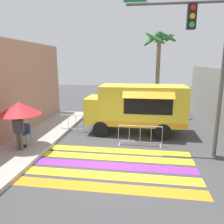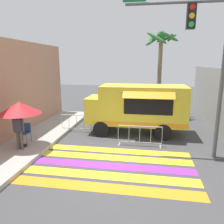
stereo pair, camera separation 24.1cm
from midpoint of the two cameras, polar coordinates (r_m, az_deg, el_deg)
The scene contains 10 objects.
ground_plane at distance 8.96m, azimuth -0.39°, elevation -13.03°, with size 60.00×60.00×0.00m, color #424244.
crosswalk_painted at distance 8.68m, azimuth -0.70°, elevation -13.89°, with size 6.40×3.60×0.01m.
food_truck at distance 12.17m, azimuth 5.44°, elevation 1.62°, with size 5.41×2.58×2.69m.
traffic_signal_pole at distance 9.46m, azimuth 22.49°, elevation 14.76°, with size 4.02×0.29×6.47m.
patio_umbrella at distance 10.33m, azimuth -23.70°, elevation 0.87°, with size 1.85×1.85×2.06m.
folding_chair at distance 11.18m, azimuth -22.44°, elevation -4.71°, with size 0.46×0.46×0.92m.
vendor_person at distance 10.24m, azimuth -23.83°, elevation -4.28°, with size 0.53×0.21×1.62m.
barricade_front at distance 10.53m, azimuth 6.68°, elevation -6.20°, with size 2.09×0.44×1.00m.
barricade_side at distance 12.69m, azimuth -9.98°, elevation -3.04°, with size 1.80×0.44×1.00m.
palm_tree at distance 16.12m, azimuth 11.62°, elevation 14.67°, with size 2.39×2.43×6.04m.
Camera 1 is at (1.09, -8.00, 3.90)m, focal length 35.00 mm.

